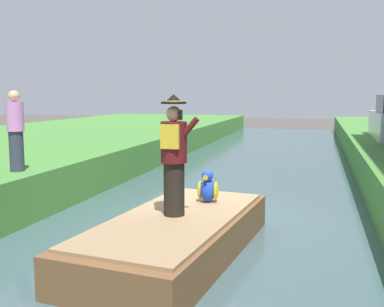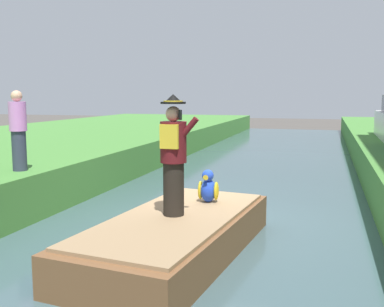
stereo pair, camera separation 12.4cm
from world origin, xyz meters
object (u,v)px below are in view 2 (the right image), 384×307
Objects in this scene: boat at (176,235)px; person_bystander at (18,130)px; person_pirate at (174,156)px; parrot_plush at (208,188)px.

boat is 2.74× the size of person_bystander.
parrot_plush is (0.29, 0.97, -0.68)m from person_pirate.
person_bystander reaches higher than parrot_plush.
boat is at bearing -18.38° from person_bystander.
boat is at bearing -103.86° from parrot_plush.
parrot_plush is at bearing 76.14° from boat.
person_bystander is (-3.67, 1.19, 0.21)m from person_pirate.
parrot_plush is at bearing -3.18° from person_bystander.
person_bystander is (-3.72, 1.24, 1.44)m from boat.
person_pirate is at bearing -106.93° from parrot_plush.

